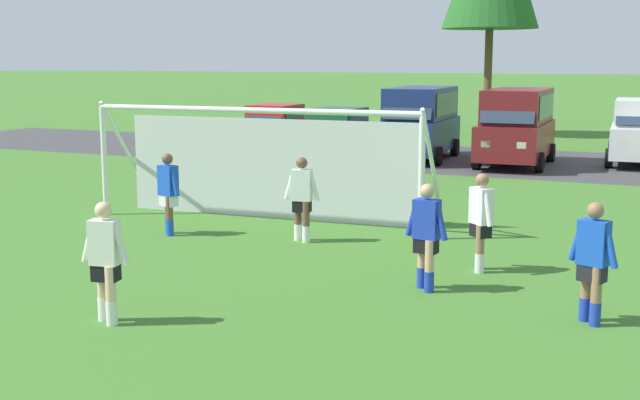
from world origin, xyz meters
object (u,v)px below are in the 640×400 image
(parked_car_slot_left, at_px, (336,131))
(parked_car_slot_center_left, at_px, (420,121))
(player_winger_right, at_px, (481,222))
(parked_car_slot_center, at_px, (517,125))
(soccer_goal, at_px, (267,161))
(parked_car_slot_far_left, at_px, (274,126))
(player_midfield_center, at_px, (168,194))
(player_striker_near, at_px, (302,199))
(player_winger_left, at_px, (106,263))
(player_defender_far, at_px, (426,237))
(player_trailing_back, at_px, (593,263))

(parked_car_slot_left, xyz_separation_m, parked_car_slot_center_left, (3.28, -0.14, 0.47))
(player_winger_right, distance_m, parked_car_slot_center, 14.54)
(soccer_goal, height_order, parked_car_slot_far_left, soccer_goal)
(player_midfield_center, bearing_deg, player_striker_near, 11.06)
(parked_car_slot_center_left, bearing_deg, player_striker_near, -81.47)
(player_winger_right, bearing_deg, player_striker_near, 167.33)
(parked_car_slot_center_left, bearing_deg, parked_car_slot_center, -5.51)
(player_winger_left, bearing_deg, soccer_goal, 101.67)
(soccer_goal, height_order, player_striker_near, soccer_goal)
(player_midfield_center, bearing_deg, player_defender_far, -16.79)
(player_defender_far, bearing_deg, player_winger_right, 72.42)
(parked_car_slot_center, bearing_deg, player_trailing_back, -75.27)
(player_winger_right, bearing_deg, soccer_goal, 154.72)
(player_winger_right, xyz_separation_m, parked_car_slot_far_left, (-12.17, 15.87, 0.05))
(parked_car_slot_center_left, bearing_deg, parked_car_slot_far_left, 169.52)
(soccer_goal, xyz_separation_m, player_midfield_center, (-1.03, -2.23, -0.47))
(player_striker_near, bearing_deg, player_winger_right, -12.67)
(player_defender_far, relative_size, parked_car_slot_center, 0.34)
(player_winger_left, relative_size, parked_car_slot_center, 0.34)
(player_winger_right, relative_size, player_trailing_back, 1.00)
(player_trailing_back, xyz_separation_m, parked_car_slot_left, (-11.05, 16.97, 0.05))
(parked_car_slot_far_left, bearing_deg, player_midfield_center, -69.62)
(parked_car_slot_left, distance_m, parked_car_slot_center, 6.75)
(player_trailing_back, height_order, parked_car_slot_left, parked_car_slot_left)
(parked_car_slot_far_left, distance_m, parked_car_slot_center_left, 6.54)
(player_striker_near, distance_m, parked_car_slot_center, 13.60)
(player_midfield_center, relative_size, parked_car_slot_center_left, 0.33)
(player_winger_left, bearing_deg, player_trailing_back, 24.36)
(soccer_goal, xyz_separation_m, player_winger_right, (5.36, -2.53, -0.47))
(soccer_goal, relative_size, parked_car_slot_center_left, 1.52)
(parked_car_slot_far_left, xyz_separation_m, parked_car_slot_center, (9.85, -1.52, 0.47))
(player_winger_left, bearing_deg, parked_car_slot_center_left, 95.61)
(player_midfield_center, xyz_separation_m, parked_car_slot_left, (-2.65, 14.53, 0.05))
(player_winger_right, bearing_deg, parked_car_slot_left, 121.36)
(player_midfield_center, bearing_deg, parked_car_slot_left, 100.33)
(player_defender_far, distance_m, player_winger_right, 1.56)
(player_defender_far, relative_size, player_trailing_back, 1.00)
(parked_car_slot_far_left, xyz_separation_m, parked_car_slot_left, (3.14, -1.04, 0.00))
(player_winger_left, height_order, parked_car_slot_center_left, parked_car_slot_center_left)
(player_striker_near, height_order, parked_car_slot_left, parked_car_slot_left)
(parked_car_slot_far_left, height_order, parked_car_slot_center, parked_car_slot_center)
(soccer_goal, distance_m, player_defender_far, 6.34)
(player_winger_left, bearing_deg, player_midfield_center, 116.54)
(parked_car_slot_left, bearing_deg, player_midfield_center, -79.67)
(player_midfield_center, xyz_separation_m, player_winger_right, (6.39, -0.30, 0.00))
(player_defender_far, relative_size, player_winger_right, 1.00)
(player_midfield_center, height_order, player_trailing_back, same)
(soccer_goal, relative_size, player_winger_left, 4.59)
(player_striker_near, distance_m, parked_car_slot_center_left, 14.02)
(player_midfield_center, relative_size, parked_car_slot_left, 0.39)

